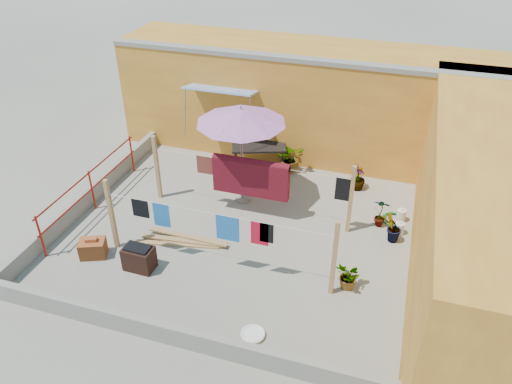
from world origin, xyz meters
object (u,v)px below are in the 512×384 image
outdoor_table (259,148)px  white_basin (253,334)px  water_jug_a (401,215)px  water_jug_b (399,228)px  patio_umbrella (241,117)px  brick_stack (93,248)px  plant_back_a (290,158)px  green_hose (393,219)px  brazier (139,258)px

outdoor_table → white_basin: 6.37m
water_jug_a → water_jug_b: 0.55m
white_basin → water_jug_b: (2.38, 4.05, 0.11)m
patio_umbrella → brick_stack: bearing=-127.8°
white_basin → plant_back_a: plant_back_a is taller
outdoor_table → brick_stack: outdoor_table is taller
white_basin → outdoor_table: bearing=106.3°
patio_umbrella → plant_back_a: 2.84m
white_basin → water_jug_a: bearing=62.7°
outdoor_table → brick_stack: (-2.36, -4.96, -0.44)m
outdoor_table → plant_back_a: plant_back_a is taller
white_basin → water_jug_b: bearing=59.6°
brick_stack → green_hose: (6.35, 3.45, -0.17)m
outdoor_table → water_jug_b: outdoor_table is taller
outdoor_table → green_hose: size_ratio=2.97×
brick_stack → brazier: 1.21m
water_jug_b → brazier: bearing=-150.7°
outdoor_table → plant_back_a: 0.95m
patio_umbrella → outdoor_table: patio_umbrella is taller
patio_umbrella → green_hose: 4.55m
white_basin → water_jug_a: water_jug_a is taller
patio_umbrella → white_basin: (1.68, -4.30, -2.35)m
patio_umbrella → outdoor_table: bearing=93.2°
patio_umbrella → water_jug_b: patio_umbrella is taller
water_jug_b → white_basin: bearing=-120.4°
water_jug_a → water_jug_b: (0.00, -0.55, -0.01)m
outdoor_table → water_jug_b: bearing=-26.1°
patio_umbrella → water_jug_a: (4.06, 0.30, -2.23)m
outdoor_table → water_jug_a: bearing=-19.6°
patio_umbrella → white_basin: patio_umbrella is taller
white_basin → plant_back_a: bearing=98.0°
plant_back_a → green_hose: bearing=-27.6°
patio_umbrella → plant_back_a: patio_umbrella is taller
outdoor_table → water_jug_b: 4.66m
outdoor_table → white_basin: outdoor_table is taller
brazier → patio_umbrella: bearing=68.7°
brazier → water_jug_a: size_ratio=1.83×
water_jug_b → brick_stack: bearing=-155.8°
brazier → green_hose: brazier is taller
patio_umbrella → brick_stack: 4.57m
brazier → white_basin: brazier is taller
white_basin → green_hose: 5.08m
green_hose → white_basin: bearing=-115.7°
outdoor_table → water_jug_a: (4.16, -1.48, -0.49)m
brazier → water_jug_b: bearing=29.3°
water_jug_b → water_jug_a: bearing=90.0°
brazier → plant_back_a: plant_back_a is taller
water_jug_b → plant_back_a: size_ratio=0.41×
patio_umbrella → water_jug_a: bearing=4.2°
outdoor_table → water_jug_a: 4.44m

